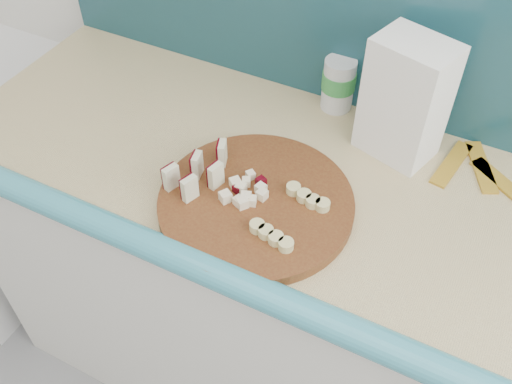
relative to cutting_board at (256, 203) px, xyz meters
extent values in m
cube|color=silver|center=(0.35, 0.12, -0.48)|extent=(2.20, 0.60, 0.88)
cube|color=tan|center=(0.35, 0.12, -0.03)|extent=(2.20, 0.60, 0.03)
cube|color=teal|center=(0.35, -0.18, -0.03)|extent=(2.20, 0.06, 0.03)
cube|color=teal|center=(0.35, 0.41, 0.24)|extent=(2.20, 0.02, 0.50)
cylinder|color=#4C2010|center=(0.00, 0.00, 0.00)|extent=(0.46, 0.46, 0.02)
cube|color=beige|center=(-0.16, -0.05, 0.04)|extent=(0.02, 0.04, 0.05)
cube|color=#43040D|center=(-0.17, -0.04, 0.04)|extent=(0.01, 0.03, 0.05)
cube|color=beige|center=(-0.14, 0.01, 0.04)|extent=(0.02, 0.04, 0.05)
cube|color=#43040D|center=(-0.15, 0.01, 0.04)|extent=(0.01, 0.03, 0.05)
cube|color=beige|center=(-0.11, 0.06, 0.04)|extent=(0.02, 0.04, 0.05)
cube|color=#43040D|center=(-0.12, 0.06, 0.04)|extent=(0.01, 0.03, 0.05)
cube|color=beige|center=(-0.12, -0.06, 0.04)|extent=(0.02, 0.04, 0.05)
cube|color=#43040D|center=(-0.12, -0.05, 0.04)|extent=(0.01, 0.03, 0.05)
cube|color=beige|center=(-0.09, 0.00, 0.04)|extent=(0.02, 0.04, 0.05)
cube|color=#43040D|center=(-0.10, 0.00, 0.04)|extent=(0.01, 0.03, 0.05)
cube|color=#FBEAC8|center=(-0.01, 0.00, 0.02)|extent=(0.02, 0.02, 0.02)
cube|color=#FBEAC8|center=(-0.01, 0.01, 0.02)|extent=(0.02, 0.02, 0.02)
cube|color=#43040D|center=(-0.01, 0.02, 0.02)|extent=(0.02, 0.02, 0.02)
cube|color=#FBEAC8|center=(-0.02, 0.01, 0.02)|extent=(0.02, 0.02, 0.02)
cube|color=#FBEAC8|center=(-0.03, 0.02, 0.02)|extent=(0.02, 0.02, 0.02)
cube|color=#FBEAC8|center=(-0.04, 0.02, 0.02)|extent=(0.02, 0.02, 0.02)
cube|color=#FBEAC8|center=(-0.03, 0.01, 0.02)|extent=(0.02, 0.02, 0.02)
cube|color=#FBEAC8|center=(-0.04, 0.00, 0.02)|extent=(0.02, 0.02, 0.02)
cube|color=#43040D|center=(-0.05, -0.01, 0.02)|extent=(0.02, 0.02, 0.02)
cube|color=#FBEAC8|center=(-0.03, -0.01, 0.02)|extent=(0.02, 0.02, 0.02)
cube|color=#FBEAC8|center=(-0.02, -0.02, 0.02)|extent=(0.02, 0.02, 0.02)
cube|color=#FBEAC8|center=(-0.02, 0.00, 0.02)|extent=(0.02, 0.02, 0.02)
cube|color=#FBEAC8|center=(-0.01, -0.01, 0.02)|extent=(0.02, 0.02, 0.02)
cylinder|color=#D4C881|center=(0.04, -0.07, 0.02)|extent=(0.03, 0.03, 0.02)
cylinder|color=#D4C881|center=(0.06, -0.07, 0.02)|extent=(0.03, 0.03, 0.02)
cylinder|color=#D4C881|center=(0.08, -0.08, 0.02)|extent=(0.03, 0.03, 0.02)
cylinder|color=#D4C881|center=(0.11, -0.08, 0.02)|extent=(0.03, 0.03, 0.02)
cylinder|color=#D4C881|center=(0.06, 0.05, 0.02)|extent=(0.03, 0.03, 0.02)
cylinder|color=#D4C881|center=(0.08, 0.04, 0.02)|extent=(0.03, 0.03, 0.02)
cylinder|color=#D4C881|center=(0.11, 0.04, 0.02)|extent=(0.03, 0.03, 0.02)
cylinder|color=#D4C881|center=(0.13, 0.03, 0.02)|extent=(0.03, 0.03, 0.02)
cube|color=white|center=(0.19, 0.30, 0.12)|extent=(0.18, 0.15, 0.27)
cylinder|color=silver|center=(0.02, 0.38, 0.05)|extent=(0.07, 0.07, 0.13)
cylinder|color=green|center=(0.02, 0.38, 0.06)|extent=(0.08, 0.08, 0.04)
cube|color=gold|center=(0.32, 0.30, -0.01)|extent=(0.06, 0.16, 0.01)
cube|color=gold|center=(0.38, 0.32, -0.01)|extent=(0.10, 0.16, 0.01)
cube|color=gold|center=(0.43, 0.29, -0.01)|extent=(0.15, 0.12, 0.01)
camera|label=1|loc=(0.35, -0.68, 0.84)|focal=40.00mm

